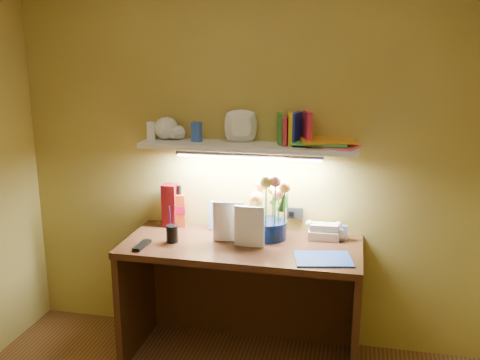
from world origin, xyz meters
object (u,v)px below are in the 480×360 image
Objects in this scene: desk at (241,302)px; telephone at (324,230)px; flower_bouquet at (269,208)px; desk_clock at (340,232)px; whisky_bottle at (180,206)px.

telephone reaches higher than desk.
flower_bouquet is at bearing 43.65° from desk.
telephone reaches higher than desk_clock.
desk is 7.68× the size of telephone.
flower_bouquet is 1.42× the size of whisky_bottle.
whisky_bottle is (-0.92, 0.03, 0.08)m from telephone.
whisky_bottle is at bearing -177.13° from desk_clock.
flower_bouquet reaches higher than whisky_bottle.
flower_bouquet is (0.14, 0.13, 0.57)m from desk.
telephone is (0.33, 0.07, -0.14)m from flower_bouquet.
desk_clock is at bearing -1.80° from whisky_bottle.
desk is 0.73m from desk_clock.
flower_bouquet is at bearing -166.75° from desk_clock.
desk is at bearing -159.86° from telephone.
telephone is 0.10m from desk_clock.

